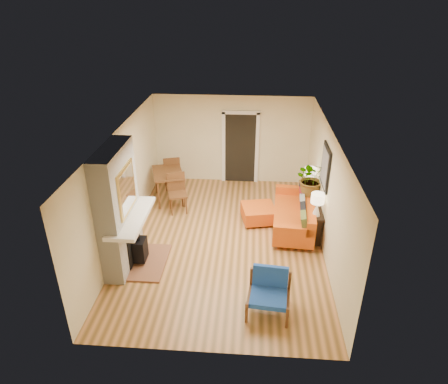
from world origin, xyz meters
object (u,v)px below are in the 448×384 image
(console_table, at_px, (311,206))
(houseplant, at_px, (312,178))
(lamp_far, at_px, (310,175))
(blue_chair, at_px, (269,289))
(lamp_near, at_px, (317,202))
(dining_table, at_px, (171,177))
(ottoman, at_px, (258,213))
(sofa, at_px, (297,214))

(console_table, relative_size, houseplant, 2.05)
(lamp_far, distance_m, houseplant, 0.44)
(blue_chair, xyz_separation_m, lamp_near, (1.08, 2.20, 0.64))
(dining_table, relative_size, lamp_far, 3.61)
(lamp_near, relative_size, lamp_far, 1.00)
(console_table, relative_size, lamp_far, 3.43)
(ottoman, bearing_deg, blue_chair, -86.59)
(ottoman, xyz_separation_m, console_table, (1.26, -0.16, 0.35))
(blue_chair, distance_m, console_table, 3.11)
(dining_table, distance_m, console_table, 3.82)
(dining_table, bearing_deg, lamp_far, -7.13)
(blue_chair, relative_size, houseplant, 0.91)
(console_table, bearing_deg, lamp_near, -90.00)
(ottoman, relative_size, blue_chair, 1.13)
(blue_chair, bearing_deg, lamp_near, 63.91)
(sofa, height_order, console_table, sofa)
(ottoman, xyz_separation_m, houseplant, (1.25, 0.11, 0.95))
(dining_table, bearing_deg, sofa, -20.13)
(dining_table, distance_m, lamp_near, 4.10)
(houseplant, bearing_deg, blue_chair, -108.58)
(sofa, xyz_separation_m, lamp_near, (0.34, -0.64, 0.69))
(console_table, bearing_deg, sofa, -167.92)
(blue_chair, distance_m, dining_table, 4.80)
(dining_table, bearing_deg, blue_chair, -57.64)
(console_table, distance_m, lamp_near, 0.86)
(lamp_near, bearing_deg, sofa, 117.76)
(blue_chair, height_order, console_table, blue_chair)
(sofa, bearing_deg, blue_chair, -104.62)
(console_table, bearing_deg, ottoman, 172.92)
(lamp_far, bearing_deg, sofa, -114.00)
(ottoman, bearing_deg, lamp_near, -34.57)
(dining_table, xyz_separation_m, lamp_near, (3.64, -1.85, 0.39))
(lamp_near, xyz_separation_m, lamp_far, (0.00, 1.39, 0.00))
(dining_table, xyz_separation_m, console_table, (3.64, -1.14, -0.09))
(sofa, bearing_deg, houseplant, 45.74)
(ottoman, distance_m, houseplant, 1.57)
(ottoman, bearing_deg, houseplant, 4.87)
(lamp_far, bearing_deg, dining_table, 172.87)
(dining_table, relative_size, console_table, 1.05)
(lamp_near, xyz_separation_m, houseplant, (-0.01, 0.97, 0.11))
(sofa, xyz_separation_m, blue_chair, (-0.74, -2.84, 0.05))
(lamp_near, bearing_deg, lamp_far, 90.00)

